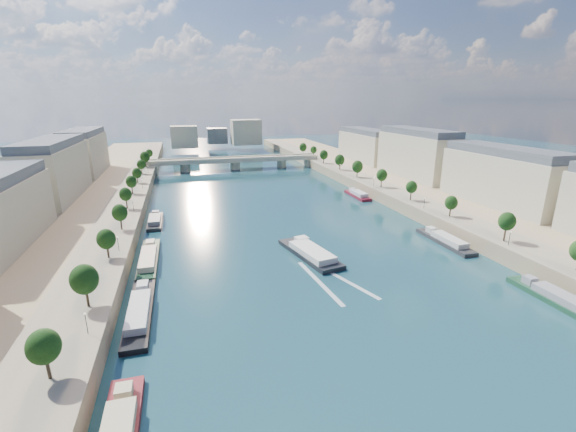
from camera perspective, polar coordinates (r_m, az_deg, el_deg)
ground at (r=146.90m, az=-1.30°, el=-0.73°), size 700.00×700.00×0.00m
quay_left at (r=146.90m, az=-29.67°, el=-1.99°), size 44.00×520.00×5.00m
quay_right at (r=177.53m, az=21.85°, el=1.99°), size 44.00×520.00×5.00m
pave_left at (r=143.09m, az=-24.01°, el=-0.59°), size 14.00×520.00×0.10m
pave_right at (r=168.34m, az=17.86°, el=2.53°), size 14.00×520.00×0.10m
trees_left at (r=143.31m, az=-23.37°, el=1.77°), size 4.80×268.80×8.26m
trees_right at (r=174.34m, az=15.69°, el=5.02°), size 4.80×268.80×8.26m
lamps_left at (r=132.17m, az=-22.79°, el=-0.57°), size 0.36×200.36×4.28m
lamps_right at (r=169.44m, az=15.75°, el=3.75°), size 0.36×200.36×4.28m
buildings_left at (r=158.60m, az=-33.97°, el=3.83°), size 16.00×226.00×23.20m
buildings_right at (r=192.05m, az=23.28°, el=7.14°), size 16.00×226.00×23.20m
skyline at (r=358.47m, az=-9.74°, el=11.87°), size 79.00×42.00×22.00m
bridge at (r=259.21m, az=-7.87°, el=7.98°), size 112.00×12.00×8.15m
tour_barge at (r=114.22m, az=3.28°, el=-5.50°), size 12.88×27.48×3.69m
wake at (r=100.43m, az=6.37°, el=-9.46°), size 12.90×26.01×0.04m
moored_barges_left at (r=91.58m, az=-21.05°, el=-12.76°), size 5.00×151.10×3.60m
moored_barges_right at (r=124.34m, az=25.99°, el=-5.43°), size 5.00×162.04×3.60m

